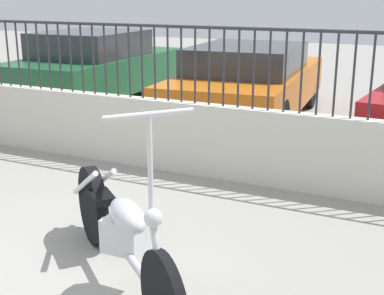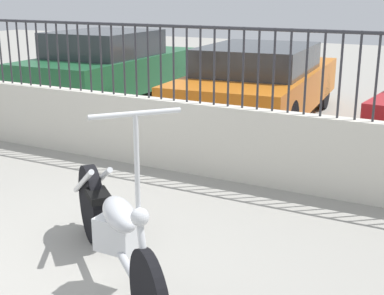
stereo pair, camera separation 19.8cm
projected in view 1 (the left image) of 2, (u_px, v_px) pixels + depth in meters
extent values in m
cube|color=beige|center=(169.00, 135.00, 6.28)|extent=(10.42, 0.18, 0.83)
cylinder|color=#2D2D33|center=(8.00, 53.00, 7.04)|extent=(0.02, 0.02, 0.86)
cylinder|color=#2D2D33|center=(18.00, 54.00, 6.97)|extent=(0.02, 0.02, 0.86)
cylinder|color=#2D2D33|center=(28.00, 55.00, 6.90)|extent=(0.02, 0.02, 0.86)
cylinder|color=#2D2D33|center=(38.00, 55.00, 6.83)|extent=(0.02, 0.02, 0.86)
cylinder|color=#2D2D33|center=(49.00, 56.00, 6.76)|extent=(0.02, 0.02, 0.86)
cylinder|color=#2D2D33|center=(60.00, 57.00, 6.68)|extent=(0.02, 0.02, 0.86)
cylinder|color=#2D2D33|center=(71.00, 57.00, 6.61)|extent=(0.02, 0.02, 0.86)
cylinder|color=#2D2D33|center=(82.00, 58.00, 6.54)|extent=(0.02, 0.02, 0.86)
cylinder|color=#2D2D33|center=(93.00, 59.00, 6.47)|extent=(0.02, 0.02, 0.86)
cylinder|color=#2D2D33|center=(105.00, 59.00, 6.40)|extent=(0.02, 0.02, 0.86)
cylinder|color=#2D2D33|center=(117.00, 60.00, 6.33)|extent=(0.02, 0.02, 0.86)
cylinder|color=#2D2D33|center=(129.00, 61.00, 6.26)|extent=(0.02, 0.02, 0.86)
cylinder|color=#2D2D33|center=(142.00, 62.00, 6.19)|extent=(0.02, 0.02, 0.86)
cylinder|color=#2D2D33|center=(155.00, 63.00, 6.12)|extent=(0.02, 0.02, 0.86)
cylinder|color=#2D2D33|center=(168.00, 63.00, 6.05)|extent=(0.02, 0.02, 0.86)
cylinder|color=#2D2D33|center=(181.00, 64.00, 5.98)|extent=(0.02, 0.02, 0.86)
cylinder|color=#2D2D33|center=(195.00, 65.00, 5.90)|extent=(0.02, 0.02, 0.86)
cylinder|color=#2D2D33|center=(209.00, 66.00, 5.83)|extent=(0.02, 0.02, 0.86)
cylinder|color=#2D2D33|center=(224.00, 67.00, 5.76)|extent=(0.02, 0.02, 0.86)
cylinder|color=#2D2D33|center=(239.00, 68.00, 5.69)|extent=(0.02, 0.02, 0.86)
cylinder|color=#2D2D33|center=(254.00, 69.00, 5.62)|extent=(0.02, 0.02, 0.86)
cylinder|color=#2D2D33|center=(269.00, 70.00, 5.55)|extent=(0.02, 0.02, 0.86)
cylinder|color=#2D2D33|center=(285.00, 71.00, 5.48)|extent=(0.02, 0.02, 0.86)
cylinder|color=#2D2D33|center=(302.00, 72.00, 5.41)|extent=(0.02, 0.02, 0.86)
cylinder|color=#2D2D33|center=(319.00, 73.00, 5.34)|extent=(0.02, 0.02, 0.86)
cylinder|color=#2D2D33|center=(336.00, 74.00, 5.27)|extent=(0.02, 0.02, 0.86)
cylinder|color=#2D2D33|center=(354.00, 75.00, 5.19)|extent=(0.02, 0.02, 0.86)
cylinder|color=#2D2D33|center=(372.00, 76.00, 5.12)|extent=(0.02, 0.02, 0.86)
cylinder|color=#2D2D33|center=(167.00, 26.00, 5.93)|extent=(10.42, 0.04, 0.04)
cylinder|color=black|center=(93.00, 205.00, 4.47)|extent=(0.57, 0.50, 0.66)
cylinder|color=#B7BABF|center=(122.00, 246.00, 3.76)|extent=(1.18, 1.01, 0.06)
cube|color=silver|center=(123.00, 235.00, 3.68)|extent=(0.28, 0.18, 0.24)
ellipsoid|color=#B7BABF|center=(128.00, 215.00, 3.52)|extent=(0.51, 0.48, 0.18)
cube|color=black|center=(101.00, 197.00, 4.16)|extent=(0.32, 0.30, 0.06)
cylinder|color=silver|center=(158.00, 259.00, 3.05)|extent=(0.20, 0.18, 0.51)
sphere|color=silver|center=(153.00, 218.00, 3.04)|extent=(0.11, 0.11, 0.11)
cylinder|color=silver|center=(150.00, 165.00, 2.98)|extent=(0.03, 0.03, 0.58)
cylinder|color=silver|center=(149.00, 114.00, 2.90)|extent=(0.36, 0.42, 0.03)
cylinder|color=silver|center=(85.00, 183.00, 4.34)|extent=(0.65, 0.56, 0.46)
cylinder|color=silver|center=(101.00, 181.00, 4.39)|extent=(0.65, 0.56, 0.46)
cylinder|color=black|center=(98.00, 73.00, 11.68)|extent=(0.13, 0.64, 0.64)
cylinder|color=black|center=(165.00, 78.00, 11.04)|extent=(0.13, 0.64, 0.64)
cylinder|color=black|center=(21.00, 92.00, 9.53)|extent=(0.13, 0.64, 0.64)
cylinder|color=black|center=(100.00, 99.00, 8.89)|extent=(0.13, 0.64, 0.64)
cube|color=#1E5933|center=(98.00, 72.00, 10.22)|extent=(1.89, 4.00, 0.64)
cube|color=#2D3338|center=(90.00, 44.00, 9.89)|extent=(1.65, 1.94, 0.46)
cylinder|color=black|center=(226.00, 85.00, 10.25)|extent=(0.16, 0.65, 0.64)
cylinder|color=black|center=(311.00, 90.00, 9.70)|extent=(0.16, 0.65, 0.64)
cylinder|color=black|center=(172.00, 113.00, 7.86)|extent=(0.16, 0.65, 0.64)
cylinder|color=black|center=(281.00, 122.00, 7.31)|extent=(0.16, 0.65, 0.64)
cube|color=orange|center=(249.00, 88.00, 8.72)|extent=(2.10, 4.43, 0.59)
cube|color=#2D3338|center=(247.00, 58.00, 8.39)|extent=(1.73, 2.19, 0.41)
cylinder|color=black|center=(374.00, 139.00, 6.51)|extent=(0.17, 0.65, 0.64)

